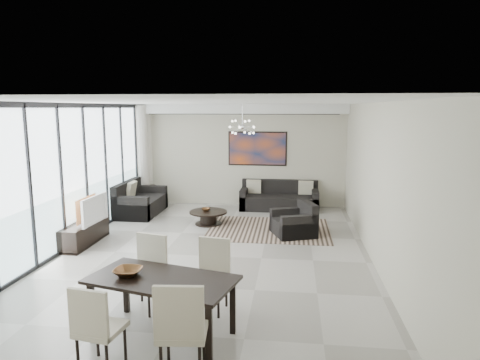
% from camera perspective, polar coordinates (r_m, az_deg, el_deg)
% --- Properties ---
extents(room_shell, '(6.00, 9.00, 2.90)m').
position_cam_1_polar(room_shell, '(7.87, -0.64, -0.28)').
color(room_shell, '#A8A39B').
rests_on(room_shell, ground).
extents(window_wall, '(0.37, 8.95, 2.90)m').
position_cam_1_polar(window_wall, '(8.94, -22.23, 0.30)').
color(window_wall, silver).
rests_on(window_wall, floor).
extents(soffit, '(5.98, 0.40, 0.26)m').
position_cam_1_polar(soffit, '(12.08, -0.09, 9.45)').
color(soffit, white).
rests_on(soffit, room_shell).
extents(painting, '(1.68, 0.04, 0.98)m').
position_cam_1_polar(painting, '(12.25, 2.34, 4.19)').
color(painting, '#C54F1B').
rests_on(painting, room_shell).
extents(chandelier, '(0.66, 0.66, 0.71)m').
position_cam_1_polar(chandelier, '(10.27, 0.33, 7.08)').
color(chandelier, silver).
rests_on(chandelier, room_shell).
extents(rug, '(2.81, 2.17, 0.01)m').
position_cam_1_polar(rug, '(10.06, 3.87, -6.56)').
color(rug, black).
rests_on(rug, floor).
extents(coffee_table, '(0.92, 0.92, 0.32)m').
position_cam_1_polar(coffee_table, '(10.47, -4.24, -4.92)').
color(coffee_table, black).
rests_on(coffee_table, floor).
extents(bowl_coffee, '(0.24, 0.24, 0.07)m').
position_cam_1_polar(bowl_coffee, '(10.47, -4.56, -3.94)').
color(bowl_coffee, brown).
rests_on(bowl_coffee, coffee_table).
extents(sofa_main, '(2.15, 0.88, 0.78)m').
position_cam_1_polar(sofa_main, '(12.03, 5.25, -2.62)').
color(sofa_main, black).
rests_on(sofa_main, floor).
extents(loveseat, '(0.97, 1.72, 0.86)m').
position_cam_1_polar(loveseat, '(11.75, -13.32, -3.00)').
color(loveseat, black).
rests_on(loveseat, floor).
extents(armchair, '(1.09, 1.12, 0.74)m').
position_cam_1_polar(armchair, '(9.62, 7.34, -5.83)').
color(armchair, black).
rests_on(armchair, floor).
extents(side_table, '(0.42, 0.42, 0.58)m').
position_cam_1_polar(side_table, '(12.75, -12.08, -1.51)').
color(side_table, black).
rests_on(side_table, floor).
extents(tv_console, '(0.41, 1.47, 0.46)m').
position_cam_1_polar(tv_console, '(9.52, -20.00, -6.67)').
color(tv_console, black).
rests_on(tv_console, floor).
extents(television, '(0.18, 0.99, 0.57)m').
position_cam_1_polar(television, '(9.31, -19.33, -3.73)').
color(television, gray).
rests_on(television, tv_console).
extents(dining_table, '(1.95, 1.30, 0.75)m').
position_cam_1_polar(dining_table, '(5.48, -10.35, -13.56)').
color(dining_table, black).
rests_on(dining_table, floor).
extents(dining_chair_sw, '(0.51, 0.51, 0.98)m').
position_cam_1_polar(dining_chair_sw, '(4.98, -18.76, -17.66)').
color(dining_chair_sw, beige).
rests_on(dining_chair_sw, floor).
extents(dining_chair_se, '(0.55, 0.55, 1.09)m').
position_cam_1_polar(dining_chair_se, '(4.61, -7.88, -18.53)').
color(dining_chair_se, beige).
rests_on(dining_chair_se, floor).
extents(dining_chair_nw, '(0.58, 0.58, 1.04)m').
position_cam_1_polar(dining_chair_nw, '(6.28, -12.14, -11.14)').
color(dining_chair_nw, beige).
rests_on(dining_chair_nw, floor).
extents(dining_chair_ne, '(0.52, 0.52, 1.00)m').
position_cam_1_polar(dining_chair_ne, '(6.12, -3.72, -11.74)').
color(dining_chair_ne, beige).
rests_on(dining_chair_ne, floor).
extents(bowl_dining, '(0.36, 0.36, 0.08)m').
position_cam_1_polar(bowl_dining, '(5.61, -14.73, -11.75)').
color(bowl_dining, brown).
rests_on(bowl_dining, dining_table).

